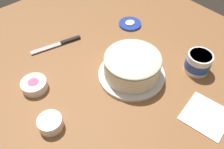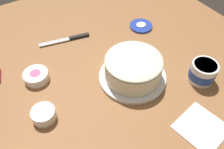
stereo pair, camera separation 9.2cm
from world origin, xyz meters
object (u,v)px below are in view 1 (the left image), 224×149
at_px(sprinkle_bowl_blue, 50,123).
at_px(paper_napkin, 206,115).
at_px(frosting_tub_lid, 130,24).
at_px(frosted_cake, 132,66).
at_px(sprinkle_bowl_pink, 34,85).
at_px(spreading_knife, 61,43).
at_px(frosting_tub, 198,62).

bearing_deg(sprinkle_bowl_blue, paper_napkin, -36.91).
bearing_deg(frosting_tub_lid, paper_napkin, -106.88).
distance_m(frosted_cake, sprinkle_bowl_pink, 0.38).
distance_m(frosting_tub_lid, spreading_knife, 0.36).
bearing_deg(paper_napkin, frosting_tub_lid, 73.12).
relative_size(spreading_knife, sprinkle_bowl_blue, 2.81).
height_order(frosted_cake, sprinkle_bowl_blue, frosted_cake).
bearing_deg(frosted_cake, frosting_tub, -34.41).
height_order(frosting_tub, paper_napkin, frosting_tub).
relative_size(frosted_cake, sprinkle_bowl_pink, 2.72).
bearing_deg(frosting_tub, sprinkle_bowl_pink, 147.27).
relative_size(frosted_cake, paper_napkin, 1.79).
relative_size(frosting_tub, sprinkle_bowl_pink, 1.03).
height_order(spreading_knife, paper_napkin, spreading_knife).
height_order(frosted_cake, spreading_knife, frosted_cake).
distance_m(frosting_tub, spreading_knife, 0.60).
relative_size(sprinkle_bowl_blue, paper_napkin, 0.56).
bearing_deg(spreading_knife, frosted_cake, -72.59).
relative_size(frosting_tub, paper_napkin, 0.68).
distance_m(frosting_tub_lid, paper_napkin, 0.58).
bearing_deg(sprinkle_bowl_pink, paper_napkin, -52.62).
distance_m(frosting_tub, sprinkle_bowl_pink, 0.65).
bearing_deg(sprinkle_bowl_pink, frosting_tub_lid, 5.05).
height_order(frosted_cake, sprinkle_bowl_pink, frosted_cake).
bearing_deg(paper_napkin, frosting_tub, 44.70).
bearing_deg(frosting_tub, spreading_knife, 123.45).
bearing_deg(frosting_tub_lid, frosted_cake, -133.17).
relative_size(sprinkle_bowl_pink, sprinkle_bowl_blue, 1.19).
xyz_separation_m(frosting_tub, spreading_knife, (-0.33, 0.50, -0.04)).
relative_size(sprinkle_bowl_pink, paper_napkin, 0.66).
distance_m(frosting_tub_lid, sprinkle_bowl_blue, 0.64).
xyz_separation_m(spreading_knife, sprinkle_bowl_blue, (-0.26, -0.34, 0.02)).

